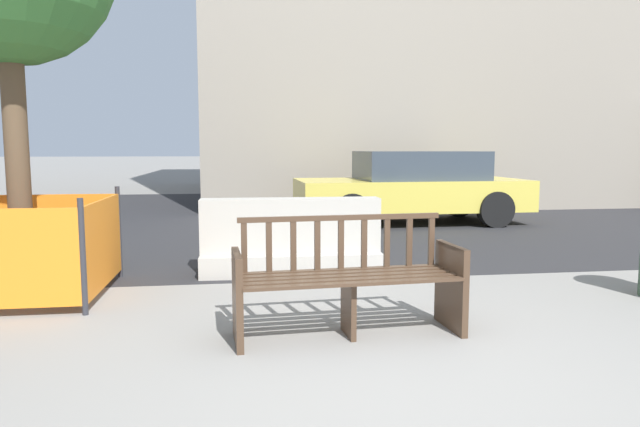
{
  "coord_description": "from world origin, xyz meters",
  "views": [
    {
      "loc": [
        -0.85,
        -3.16,
        1.39
      ],
      "look_at": [
        -0.05,
        2.41,
        0.75
      ],
      "focal_mm": 32.0,
      "sensor_mm": 36.0,
      "label": 1
    }
  ],
  "objects_px": {
    "jersey_barrier_centre": "(291,242)",
    "construction_fence": "(22,245)",
    "car_taxi_near": "(413,187)",
    "street_bench": "(348,283)"
  },
  "relations": [
    {
      "from": "jersey_barrier_centre",
      "to": "construction_fence",
      "type": "height_order",
      "value": "construction_fence"
    },
    {
      "from": "jersey_barrier_centre",
      "to": "construction_fence",
      "type": "xyz_separation_m",
      "value": [
        -2.6,
        -0.69,
        0.15
      ]
    },
    {
      "from": "street_bench",
      "to": "construction_fence",
      "type": "distance_m",
      "value": 3.21
    },
    {
      "from": "street_bench",
      "to": "jersey_barrier_centre",
      "type": "relative_size",
      "value": 0.85
    },
    {
      "from": "jersey_barrier_centre",
      "to": "construction_fence",
      "type": "distance_m",
      "value": 2.69
    },
    {
      "from": "car_taxi_near",
      "to": "street_bench",
      "type": "bearing_deg",
      "value": -111.43
    },
    {
      "from": "street_bench",
      "to": "construction_fence",
      "type": "xyz_separation_m",
      "value": [
        -2.82,
        1.53,
        0.1
      ]
    },
    {
      "from": "jersey_barrier_centre",
      "to": "car_taxi_near",
      "type": "xyz_separation_m",
      "value": [
        2.65,
        3.96,
        0.34
      ]
    },
    {
      "from": "street_bench",
      "to": "car_taxi_near",
      "type": "bearing_deg",
      "value": 68.57
    },
    {
      "from": "street_bench",
      "to": "construction_fence",
      "type": "bearing_deg",
      "value": 151.46
    }
  ]
}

